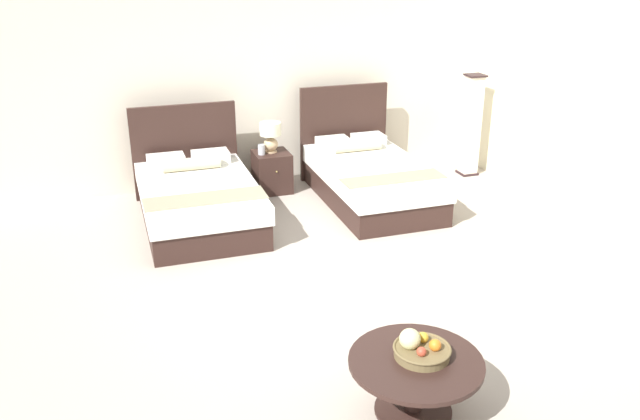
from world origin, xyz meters
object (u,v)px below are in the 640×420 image
object	(u,v)px
coffee_table	(415,373)
fruit_bowl	(420,348)
bed_near_window	(198,198)
table_lamp	(270,134)
nightstand	(272,172)
vase	(262,150)
floor_lamp_corner	(471,126)
bed_near_corner	(370,178)

from	to	relation	value
coffee_table	fruit_bowl	world-z (taller)	fruit_bowl
bed_near_window	table_lamp	xyz separation A→B (m)	(1.09, 0.75, 0.48)
nightstand	coffee_table	size ratio (longest dim) A/B	0.57
bed_near_window	nightstand	world-z (taller)	bed_near_window
vase	floor_lamp_corner	distance (m)	2.98
vase	floor_lamp_corner	xyz separation A→B (m)	(2.98, -0.19, 0.11)
bed_near_corner	vase	xyz separation A→B (m)	(-1.24, 0.69, 0.30)
vase	coffee_table	size ratio (longest dim) A/B	0.14
bed_near_corner	table_lamp	bearing A→B (deg)	145.80
bed_near_corner	floor_lamp_corner	xyz separation A→B (m)	(1.74, 0.50, 0.41)
nightstand	bed_near_corner	bearing A→B (deg)	-33.49
table_lamp	floor_lamp_corner	distance (m)	2.85
bed_near_window	nightstand	distance (m)	1.32
table_lamp	floor_lamp_corner	bearing A→B (deg)	-4.99
nightstand	floor_lamp_corner	size ratio (longest dim) A/B	0.37
floor_lamp_corner	bed_near_corner	bearing A→B (deg)	-163.90
fruit_bowl	floor_lamp_corner	xyz separation A→B (m)	(3.01, 4.43, 0.21)
nightstand	fruit_bowl	size ratio (longest dim) A/B	1.31
floor_lamp_corner	coffee_table	bearing A→B (deg)	-124.40
coffee_table	fruit_bowl	xyz separation A→B (m)	(0.04, 0.03, 0.17)
nightstand	vase	xyz separation A→B (m)	(-0.14, -0.04, 0.33)
fruit_bowl	floor_lamp_corner	world-z (taller)	floor_lamp_corner
coffee_table	bed_near_corner	bearing A→B (deg)	71.59
bed_near_corner	coffee_table	xyz separation A→B (m)	(-1.32, -3.96, 0.02)
bed_near_corner	floor_lamp_corner	bearing A→B (deg)	16.10
nightstand	floor_lamp_corner	distance (m)	2.88
bed_near_corner	floor_lamp_corner	size ratio (longest dim) A/B	1.53
bed_near_corner	coffee_table	size ratio (longest dim) A/B	2.31
bed_near_window	floor_lamp_corner	bearing A→B (deg)	7.32
bed_near_window	bed_near_corner	xyz separation A→B (m)	(2.20, 0.00, 0.01)
bed_near_window	vase	bearing A→B (deg)	35.95
nightstand	floor_lamp_corner	bearing A→B (deg)	-4.59
vase	fruit_bowl	size ratio (longest dim) A/B	0.33
bed_near_corner	table_lamp	distance (m)	1.41
fruit_bowl	vase	bearing A→B (deg)	89.58
bed_near_window	coffee_table	size ratio (longest dim) A/B	2.22
table_lamp	vase	bearing A→B (deg)	-156.52
nightstand	fruit_bowl	bearing A→B (deg)	-92.12
vase	coffee_table	bearing A→B (deg)	-90.96
bed_near_corner	fruit_bowl	distance (m)	4.13
coffee_table	nightstand	bearing A→B (deg)	87.36
coffee_table	fruit_bowl	bearing A→B (deg)	38.25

